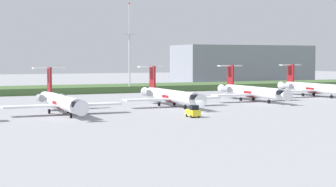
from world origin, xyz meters
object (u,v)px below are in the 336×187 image
Objects in this scene: regional_jet_second at (61,101)px; regional_jet_fourth at (251,91)px; regional_jet_fifth at (313,88)px; baggage_tug at (193,112)px; regional_jet_third at (170,95)px; antenna_mast at (129,56)px.

regional_jet_fourth is at bearing 14.07° from regional_jet_second.
regional_jet_fourth is 1.00× the size of regional_jet_fifth.
regional_jet_second is 26.29m from baggage_tug.
regional_jet_fifth reaches higher than baggage_tug.
baggage_tug is (-5.47, -22.99, -1.53)m from regional_jet_third.
regional_jet_second is 53.06m from regional_jet_fourth.
regional_jet_third is at bearing 15.39° from regional_jet_second.
antenna_mast reaches higher than regional_jet_fourth.
regional_jet_fifth is at bearing 14.70° from regional_jet_third.
regional_jet_third is 23.68m from baggage_tug.
baggage_tug is at bearing -136.79° from regional_jet_fourth.
regional_jet_third is 1.00× the size of regional_jet_fourth.
baggage_tug is at bearing -103.39° from regional_jet_third.
baggage_tug is (-55.54, -36.13, -1.53)m from regional_jet_fifth.
regional_jet_second is 1.00× the size of regional_jet_fifth.
antenna_mast is at bearing 79.47° from baggage_tug.
regional_jet_fifth is (50.07, 13.14, 0.00)m from regional_jet_third.
regional_jet_fourth and regional_jet_fifth have the same top height.
antenna_mast is at bearing 58.46° from regional_jet_second.
regional_jet_fourth is at bearing 43.21° from baggage_tug.
antenna_mast is (34.36, 55.99, 8.98)m from regional_jet_second.
baggage_tug is at bearing -36.71° from regional_jet_second.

